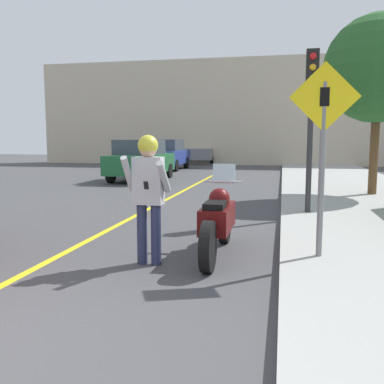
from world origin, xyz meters
The scene contains 10 objects.
road_center_line centered at (-0.60, 6.00, 0.00)m, with size 0.12×36.00×0.01m.
building_backdrop centered at (0.00, 26.00, 3.45)m, with size 28.00×1.20×6.90m.
motorcycle centered at (1.69, 3.51, 0.52)m, with size 0.62×2.32×1.32m.
person_biker centered at (0.83, 2.87, 1.09)m, with size 0.59×0.48×1.77m.
crossing_sign centered at (3.12, 3.27, 1.69)m, with size 0.91×0.08×2.58m.
traffic_light centered at (3.17, 6.87, 2.54)m, with size 0.26×0.30×3.43m.
street_tree centered at (5.16, 10.43, 3.65)m, with size 3.01×3.01×5.03m.
parked_car_green centered at (-3.16, 14.35, 0.86)m, with size 1.88×4.20×1.68m.
parked_car_blue centered at (-3.74, 20.48, 0.86)m, with size 1.88×4.20×1.68m.
parked_car_grey centered at (-2.82, 26.87, 0.86)m, with size 1.88×4.20×1.68m.
Camera 1 is at (2.60, -2.62, 1.72)m, focal length 40.00 mm.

